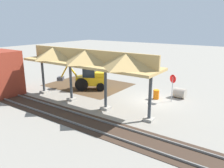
{
  "coord_description": "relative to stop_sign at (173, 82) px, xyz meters",
  "views": [
    {
      "loc": [
        -7.83,
        18.14,
        6.91
      ],
      "look_at": [
        3.26,
        2.25,
        1.6
      ],
      "focal_mm": 35.0,
      "sensor_mm": 36.0,
      "label": 1
    }
  ],
  "objects": [
    {
      "name": "ground_plane",
      "position": [
        1.44,
        0.61,
        -1.85
      ],
      "size": [
        120.0,
        120.0,
        0.0
      ],
      "primitive_type": "plane",
      "color": "gray"
    },
    {
      "name": "dirt_work_zone",
      "position": [
        10.12,
        -0.09,
        -1.85
      ],
      "size": [
        8.95,
        7.0,
        0.01
      ],
      "primitive_type": "cube",
      "color": "#4C3823",
      "rests_on": "ground"
    },
    {
      "name": "platform_canopy",
      "position": [
        5.89,
        4.93,
        2.31
      ],
      "size": [
        13.19,
        3.2,
        4.9
      ],
      "color": "#9E998E",
      "rests_on": "ground"
    },
    {
      "name": "rail_tracks",
      "position": [
        1.44,
        7.84,
        -1.82
      ],
      "size": [
        60.0,
        2.58,
        0.15
      ],
      "color": "slate",
      "rests_on": "ground"
    },
    {
      "name": "stop_sign",
      "position": [
        0.0,
        0.0,
        0.0
      ],
      "size": [
        0.69,
        0.38,
        2.56
      ],
      "color": "gray",
      "rests_on": "ground"
    },
    {
      "name": "backhoe",
      "position": [
        8.78,
        1.19,
        -0.59
      ],
      "size": [
        5.16,
        3.7,
        2.82
      ],
      "color": "#EAB214",
      "rests_on": "ground"
    },
    {
      "name": "dirt_mound",
      "position": [
        11.6,
        -1.3,
        -1.85
      ],
      "size": [
        5.07,
        5.07,
        2.1
      ],
      "primitive_type": "cone",
      "color": "#4C3823",
      "rests_on": "ground"
    },
    {
      "name": "concrete_pipe",
      "position": [
        -0.26,
        -1.52,
        -1.37
      ],
      "size": [
        1.1,
        0.98,
        0.97
      ],
      "color": "#9E9384",
      "rests_on": "ground"
    },
    {
      "name": "brick_utility_building",
      "position": [
        15.04,
        7.69,
        0.35
      ],
      "size": [
        3.72,
        3.07,
        4.4
      ],
      "primitive_type": "cube",
      "color": "maroon",
      "rests_on": "ground"
    },
    {
      "name": "traffic_barrel",
      "position": [
        1.48,
        0.08,
        -1.4
      ],
      "size": [
        0.56,
        0.56,
        0.9
      ],
      "primitive_type": "cylinder",
      "color": "orange",
      "rests_on": "ground"
    }
  ]
}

